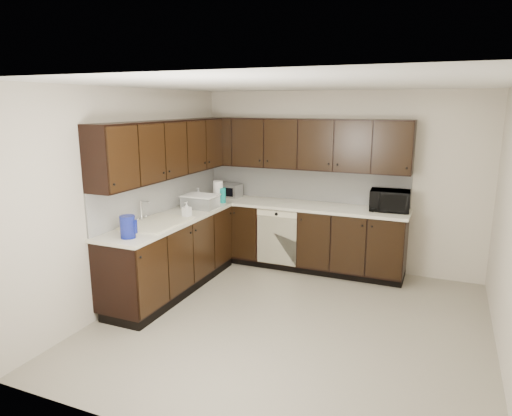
# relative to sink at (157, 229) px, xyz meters

# --- Properties ---
(floor) EXTENTS (4.00, 4.00, 0.00)m
(floor) POSITION_rel_sink_xyz_m (1.68, 0.01, -0.88)
(floor) COLOR gray
(floor) RESTS_ON ground
(ceiling) EXTENTS (4.00, 4.00, 0.00)m
(ceiling) POSITION_rel_sink_xyz_m (1.68, 0.01, 1.62)
(ceiling) COLOR white
(ceiling) RESTS_ON wall_back
(wall_back) EXTENTS (4.00, 0.02, 2.50)m
(wall_back) POSITION_rel_sink_xyz_m (1.68, 2.01, 0.37)
(wall_back) COLOR beige
(wall_back) RESTS_ON floor
(wall_left) EXTENTS (0.02, 4.00, 2.50)m
(wall_left) POSITION_rel_sink_xyz_m (-0.32, 0.01, 0.37)
(wall_left) COLOR beige
(wall_left) RESTS_ON floor
(wall_front) EXTENTS (4.00, 0.02, 2.50)m
(wall_front) POSITION_rel_sink_xyz_m (1.68, -1.99, 0.37)
(wall_front) COLOR beige
(wall_front) RESTS_ON floor
(lower_cabinets) EXTENTS (3.00, 2.80, 0.90)m
(lower_cabinets) POSITION_rel_sink_xyz_m (0.67, 1.12, -0.47)
(lower_cabinets) COLOR black
(lower_cabinets) RESTS_ON floor
(countertop) EXTENTS (3.03, 2.83, 0.04)m
(countertop) POSITION_rel_sink_xyz_m (0.67, 1.12, 0.04)
(countertop) COLOR beige
(countertop) RESTS_ON lower_cabinets
(backsplash) EXTENTS (3.00, 2.80, 0.48)m
(backsplash) POSITION_rel_sink_xyz_m (0.46, 1.33, 0.30)
(backsplash) COLOR silver
(backsplash) RESTS_ON countertop
(upper_cabinets) EXTENTS (3.00, 2.80, 0.70)m
(upper_cabinets) POSITION_rel_sink_xyz_m (0.58, 1.22, 0.89)
(upper_cabinets) COLOR black
(upper_cabinets) RESTS_ON wall_back
(dishwasher) EXTENTS (0.58, 0.04, 0.78)m
(dishwasher) POSITION_rel_sink_xyz_m (0.98, 1.42, -0.33)
(dishwasher) COLOR beige
(dishwasher) RESTS_ON lower_cabinets
(sink) EXTENTS (0.54, 0.82, 0.42)m
(sink) POSITION_rel_sink_xyz_m (0.00, 0.00, 0.00)
(sink) COLOR beige
(sink) RESTS_ON countertop
(microwave) EXTENTS (0.53, 0.38, 0.28)m
(microwave) POSITION_rel_sink_xyz_m (2.43, 1.76, 0.20)
(microwave) COLOR black
(microwave) RESTS_ON countertop
(soap_bottle_a) EXTENTS (0.10, 0.10, 0.20)m
(soap_bottle_a) POSITION_rel_sink_xyz_m (0.17, 0.40, 0.16)
(soap_bottle_a) COLOR gray
(soap_bottle_a) RESTS_ON countertop
(soap_bottle_b) EXTENTS (0.11, 0.11, 0.23)m
(soap_bottle_b) POSITION_rel_sink_xyz_m (-0.10, 1.16, 0.17)
(soap_bottle_b) COLOR gray
(soap_bottle_b) RESTS_ON countertop
(toaster_oven) EXTENTS (0.34, 0.27, 0.20)m
(toaster_oven) POSITION_rel_sink_xyz_m (0.09, 1.78, 0.16)
(toaster_oven) COLOR #B3B3B5
(toaster_oven) RESTS_ON countertop
(storage_bin) EXTENTS (0.44, 0.33, 0.17)m
(storage_bin) POSITION_rel_sink_xyz_m (0.05, 0.95, 0.15)
(storage_bin) COLOR white
(storage_bin) RESTS_ON countertop
(blue_pitcher) EXTENTS (0.19, 0.19, 0.24)m
(blue_pitcher) POSITION_rel_sink_xyz_m (0.06, -0.59, 0.18)
(blue_pitcher) COLOR #101E99
(blue_pitcher) RESTS_ON countertop
(teal_tumbler) EXTENTS (0.11, 0.11, 0.21)m
(teal_tumbler) POSITION_rel_sink_xyz_m (0.17, 1.36, 0.17)
(teal_tumbler) COLOR #0C8C86
(teal_tumbler) RESTS_ON countertop
(paper_towel_roll) EXTENTS (0.16, 0.16, 0.31)m
(paper_towel_roll) POSITION_rel_sink_xyz_m (0.10, 1.36, 0.21)
(paper_towel_roll) COLOR silver
(paper_towel_roll) RESTS_ON countertop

